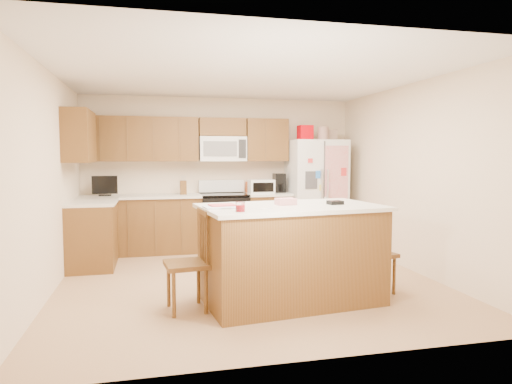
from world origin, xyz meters
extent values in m
plane|color=#AA7F50|center=(0.00, 0.00, 0.00)|extent=(4.50, 4.50, 0.00)
cube|color=beige|center=(0.00, 2.25, 1.25)|extent=(4.50, 0.10, 2.50)
cube|color=beige|center=(0.00, -2.25, 1.25)|extent=(4.50, 0.10, 2.50)
cube|color=beige|center=(-2.25, 0.00, 1.25)|extent=(0.10, 4.50, 2.50)
cube|color=beige|center=(2.25, 0.00, 1.25)|extent=(0.10, 4.50, 2.50)
cube|color=white|center=(0.00, 0.00, 2.50)|extent=(4.50, 4.50, 0.04)
cube|color=brown|center=(-1.31, 1.95, 0.44)|extent=(1.87, 0.60, 0.88)
cube|color=brown|center=(0.74, 1.95, 0.44)|extent=(0.72, 0.60, 0.88)
cube|color=brown|center=(-1.95, 1.17, 0.44)|extent=(0.60, 0.95, 0.88)
cube|color=beige|center=(-1.31, 1.94, 0.90)|extent=(1.87, 0.64, 0.04)
cube|color=beige|center=(0.74, 1.94, 0.90)|extent=(0.72, 0.64, 0.04)
cube|color=beige|center=(-1.94, 1.17, 0.90)|extent=(0.64, 0.95, 0.04)
cube|color=brown|center=(-1.32, 2.08, 1.80)|extent=(1.85, 0.33, 0.70)
cube|color=brown|center=(0.75, 2.08, 1.80)|extent=(0.70, 0.33, 0.70)
cube|color=brown|center=(0.00, 2.08, 2.00)|extent=(0.76, 0.33, 0.29)
cube|color=brown|center=(-2.08, 1.17, 1.80)|extent=(0.33, 0.95, 0.70)
cube|color=brown|center=(-1.90, 1.92, 1.80)|extent=(0.02, 0.01, 0.66)
cube|color=brown|center=(-1.90, 1.65, 0.44)|extent=(0.02, 0.01, 0.84)
cube|color=brown|center=(-1.50, 1.92, 1.80)|extent=(0.02, 0.01, 0.66)
cube|color=brown|center=(-1.50, 1.65, 0.44)|extent=(0.02, 0.01, 0.84)
cube|color=brown|center=(-1.10, 1.92, 1.80)|extent=(0.02, 0.01, 0.66)
cube|color=brown|center=(-1.10, 1.65, 0.44)|extent=(0.02, 0.01, 0.84)
cube|color=brown|center=(-0.70, 1.92, 1.80)|extent=(0.01, 0.01, 0.66)
cube|color=brown|center=(-0.70, 1.65, 0.44)|extent=(0.01, 0.01, 0.84)
cube|color=brown|center=(0.70, 1.92, 1.80)|extent=(0.01, 0.01, 0.66)
cube|color=brown|center=(0.70, 1.65, 0.44)|extent=(0.01, 0.01, 0.84)
cube|color=white|center=(0.00, 2.06, 1.65)|extent=(0.76, 0.38, 0.40)
cube|color=slate|center=(-0.06, 1.86, 1.65)|extent=(0.54, 0.01, 0.24)
cube|color=#262626|center=(0.30, 1.86, 1.65)|extent=(0.12, 0.01, 0.30)
cube|color=brown|center=(-0.65, 1.95, 1.03)|extent=(0.10, 0.14, 0.22)
cube|color=black|center=(-1.85, 1.97, 0.93)|extent=(0.18, 0.12, 0.02)
cube|color=black|center=(-1.85, 1.97, 1.09)|extent=(0.38, 0.03, 0.28)
cube|color=#D5490D|center=(0.58, 2.03, 1.01)|extent=(0.35, 0.22, 0.18)
cube|color=white|center=(0.60, 1.80, 1.04)|extent=(0.40, 0.28, 0.23)
cube|color=black|center=(0.60, 1.66, 1.04)|extent=(0.34, 0.01, 0.15)
cube|color=black|center=(0.96, 2.00, 1.08)|extent=(0.18, 0.22, 0.32)
cylinder|color=black|center=(0.96, 1.93, 1.01)|extent=(0.12, 0.12, 0.12)
cube|color=black|center=(0.00, 1.93, 0.44)|extent=(0.76, 0.64, 0.88)
cube|color=black|center=(0.00, 1.60, 0.42)|extent=(0.68, 0.01, 0.42)
cube|color=black|center=(0.00, 1.93, 0.91)|extent=(0.76, 0.64, 0.03)
cube|color=white|center=(0.00, 2.19, 1.03)|extent=(0.76, 0.10, 0.20)
cube|color=white|center=(1.57, 1.88, 0.90)|extent=(0.90, 0.75, 1.80)
cube|color=#4C4C4C|center=(1.57, 1.49, 0.90)|extent=(0.02, 0.01, 1.75)
cube|color=silver|center=(1.52, 1.47, 1.05)|extent=(0.02, 0.03, 0.55)
cube|color=silver|center=(1.62, 1.47, 1.05)|extent=(0.02, 0.03, 0.55)
cube|color=#3F3F44|center=(1.35, 1.49, 1.15)|extent=(0.20, 0.01, 0.28)
cube|color=#D84C59|center=(1.77, 1.49, 1.05)|extent=(0.42, 0.01, 1.30)
cube|color=#CC000A|center=(1.37, 1.88, 1.92)|extent=(0.22, 0.22, 0.24)
cylinder|color=tan|center=(1.67, 1.82, 1.91)|extent=(0.18, 0.18, 0.22)
cube|color=tan|center=(1.85, 1.96, 1.89)|extent=(0.18, 0.20, 0.18)
cube|color=brown|center=(0.28, -0.86, 0.49)|extent=(1.89, 1.21, 0.98)
cube|color=beige|center=(0.28, -0.86, 1.00)|extent=(1.98, 1.29, 0.04)
cylinder|color=#CC000A|center=(-0.34, -1.25, 1.05)|extent=(0.08, 0.08, 0.06)
cylinder|color=white|center=(-0.34, -1.25, 1.07)|extent=(0.09, 0.09, 0.09)
cube|color=pink|center=(0.24, -0.79, 1.06)|extent=(0.22, 0.17, 0.07)
cube|color=black|center=(0.77, -0.87, 1.04)|extent=(0.16, 0.14, 0.04)
cube|color=white|center=(-0.49, -0.93, 1.03)|extent=(0.33, 0.27, 0.02)
cube|color=#D84C4C|center=(-0.45, -0.85, 1.04)|extent=(0.28, 0.23, 0.01)
cylinder|color=white|center=(-0.05, -1.14, 1.03)|extent=(0.13, 0.07, 0.01)
cube|color=brown|center=(-0.82, -0.91, 0.46)|extent=(0.46, 0.47, 0.05)
cylinder|color=brown|center=(-0.99, -0.75, 0.22)|extent=(0.04, 0.04, 0.44)
cylinder|color=brown|center=(-0.95, -1.10, 0.22)|extent=(0.04, 0.04, 0.44)
cylinder|color=brown|center=(-0.68, -0.71, 0.22)|extent=(0.04, 0.04, 0.44)
cylinder|color=brown|center=(-0.65, -1.06, 0.22)|extent=(0.04, 0.04, 0.44)
cylinder|color=brown|center=(-0.66, -0.73, 0.73)|extent=(0.02, 0.02, 0.50)
cylinder|color=brown|center=(-0.65, -0.81, 0.73)|extent=(0.02, 0.02, 0.50)
cylinder|color=brown|center=(-0.64, -0.89, 0.73)|extent=(0.02, 0.02, 0.50)
cylinder|color=brown|center=(-0.64, -0.96, 0.73)|extent=(0.02, 0.02, 0.50)
cylinder|color=brown|center=(-0.63, -1.04, 0.73)|extent=(0.02, 0.02, 0.50)
cube|color=brown|center=(-0.64, -0.89, 0.98)|extent=(0.08, 0.41, 0.05)
cube|color=brown|center=(0.36, -0.10, 0.45)|extent=(0.51, 0.50, 0.05)
cylinder|color=brown|center=(0.57, 0.00, 0.22)|extent=(0.04, 0.04, 0.43)
cylinder|color=brown|center=(0.24, 0.09, 0.22)|extent=(0.04, 0.04, 0.43)
cylinder|color=brown|center=(0.49, -0.29, 0.22)|extent=(0.04, 0.04, 0.43)
cylinder|color=brown|center=(0.16, -0.20, 0.22)|extent=(0.04, 0.04, 0.43)
cylinder|color=brown|center=(0.47, -0.30, 0.72)|extent=(0.02, 0.02, 0.48)
cylinder|color=brown|center=(0.39, -0.28, 0.72)|extent=(0.02, 0.02, 0.48)
cylinder|color=brown|center=(0.32, -0.26, 0.72)|extent=(0.02, 0.02, 0.48)
cylinder|color=brown|center=(0.25, -0.25, 0.72)|extent=(0.02, 0.02, 0.48)
cylinder|color=brown|center=(0.17, -0.23, 0.72)|extent=(0.02, 0.02, 0.48)
cube|color=brown|center=(0.32, -0.26, 0.96)|extent=(0.40, 0.14, 0.05)
cube|color=brown|center=(1.29, -0.77, 0.43)|extent=(0.48, 0.49, 0.04)
cylinder|color=brown|center=(1.47, -0.90, 0.21)|extent=(0.03, 0.03, 0.41)
cylinder|color=brown|center=(1.39, -0.58, 0.21)|extent=(0.03, 0.03, 0.41)
cylinder|color=brown|center=(1.19, -0.97, 0.21)|extent=(0.03, 0.03, 0.41)
cylinder|color=brown|center=(1.11, -0.65, 0.21)|extent=(0.03, 0.03, 0.41)
cylinder|color=brown|center=(1.17, -0.95, 0.69)|extent=(0.02, 0.02, 0.46)
cylinder|color=brown|center=(1.15, -0.88, 0.69)|extent=(0.02, 0.02, 0.46)
cylinder|color=brown|center=(1.13, -0.81, 0.69)|extent=(0.02, 0.02, 0.46)
cylinder|color=brown|center=(1.11, -0.74, 0.69)|extent=(0.02, 0.02, 0.46)
cylinder|color=brown|center=(1.10, -0.67, 0.69)|extent=(0.02, 0.02, 0.46)
cube|color=brown|center=(1.13, -0.81, 0.92)|extent=(0.13, 0.38, 0.05)
camera|label=1|loc=(-1.14, -5.40, 1.55)|focal=32.00mm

